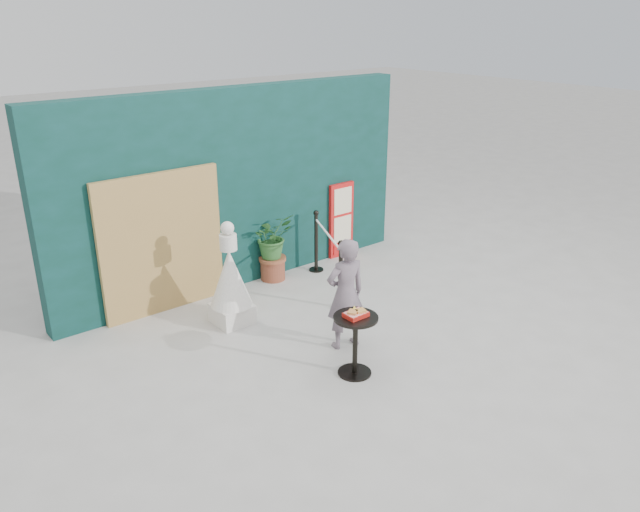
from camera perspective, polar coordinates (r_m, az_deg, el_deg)
The scene contains 10 objects.
ground at distance 7.82m, azimuth 5.63°, elevation -9.36°, with size 60.00×60.00×0.00m, color #ADAAA5.
back_wall at distance 9.54m, azimuth -7.46°, elevation 6.15°, with size 6.00×0.30×3.00m, color #0A2E27.
bamboo_fence at distance 8.89m, azimuth -14.23°, elevation 1.11°, with size 1.80×0.08×2.00m, color tan.
woman at distance 7.75m, azimuth 2.35°, elevation -3.48°, with size 0.53×0.35×1.45m, color slate.
menu_board at distance 10.71m, azimuth 1.97°, elevation 3.30°, with size 0.50×0.07×1.30m.
statue at distance 8.47m, azimuth -8.19°, elevation -2.41°, with size 0.57×0.57×1.46m.
cafe_table at distance 7.27m, azimuth 3.25°, elevation -7.32°, with size 0.52×0.52×0.75m.
food_basket at distance 7.14m, azimuth 3.30°, elevation -5.27°, with size 0.26×0.19×0.11m.
planter at distance 9.77m, azimuth -4.41°, elevation 1.29°, with size 0.64×0.55×1.09m.
stanchion_barrier at distance 9.48m, azimuth 0.69°, elevation -0.17°, with size 0.84×1.54×1.03m.
Camera 1 is at (-4.80, -4.70, 4.01)m, focal length 35.00 mm.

